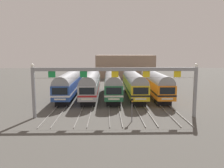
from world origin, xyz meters
name	(u,v)px	position (x,y,z in m)	size (l,w,h in m)	color
ground_plane	(112,97)	(0.00, 0.00, 0.00)	(160.00, 160.00, 0.00)	#4C4944
track_bed	(111,84)	(0.00, 17.00, 0.07)	(17.50, 70.00, 0.15)	gray
commuter_train_blue	(69,83)	(-8.00, 0.00, 2.69)	(2.88, 18.06, 5.05)	#284C9E
commuter_train_stainless	(91,83)	(-4.00, 0.00, 2.69)	(2.88, 18.06, 5.05)	#B2B5BA
commuter_train_green	(112,83)	(0.00, -0.01, 2.69)	(2.88, 18.06, 4.77)	#236B42
commuter_train_yellow	(134,83)	(4.00, 0.00, 2.69)	(2.88, 18.06, 5.05)	gold
commuter_train_orange	(155,83)	(8.00, 0.00, 2.69)	(2.88, 18.06, 5.05)	orange
catenary_gantry	(115,77)	(0.00, -13.50, 5.23)	(21.23, 0.44, 6.97)	gray
yard_signal_mast	(132,105)	(2.00, -15.46, 2.03)	(0.28, 0.35, 2.90)	#59595E
maintenance_building	(125,66)	(4.99, 35.24, 3.69)	(19.24, 10.00, 7.37)	gray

